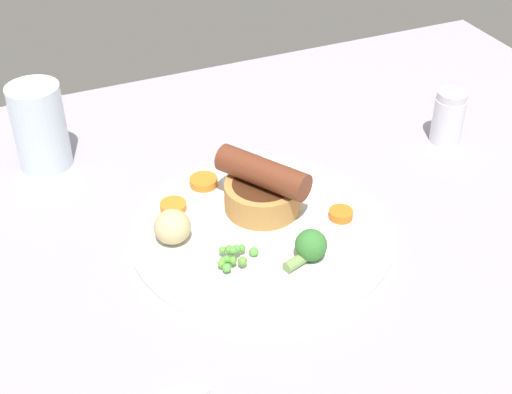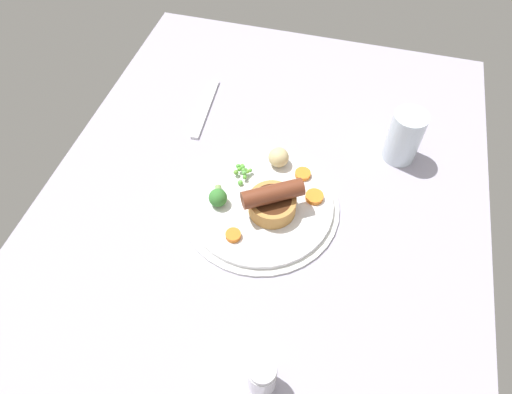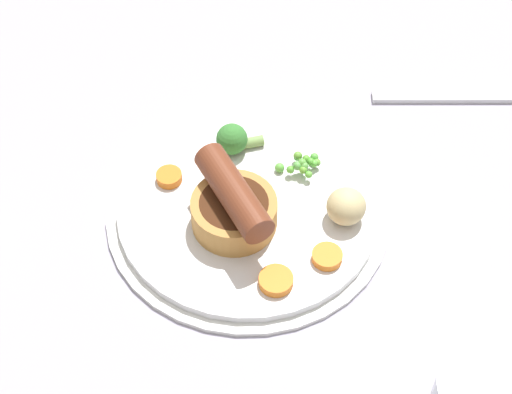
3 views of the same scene
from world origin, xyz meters
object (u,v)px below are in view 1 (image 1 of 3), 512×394
(sausage_pudding, at_px, (266,188))
(salt_shaker, at_px, (448,117))
(dinner_plate, at_px, (262,229))
(pea_pile, at_px, (234,255))
(carrot_slice_2, at_px, (173,206))
(carrot_slice_1, at_px, (204,182))
(broccoli_floret_near, at_px, (310,247))
(potato_chunk_0, at_px, (172,227))
(drinking_glass, at_px, (40,127))
(carrot_slice_0, at_px, (341,214))

(sausage_pudding, height_order, salt_shaker, sausage_pudding)
(dinner_plate, bearing_deg, pea_pile, -136.97)
(carrot_slice_2, bearing_deg, carrot_slice_1, 33.29)
(broccoli_floret_near, distance_m, carrot_slice_1, 0.17)
(sausage_pudding, xyz_separation_m, carrot_slice_2, (-0.10, 0.04, -0.02))
(sausage_pudding, relative_size, pea_pile, 2.27)
(pea_pile, xyz_separation_m, potato_chunk_0, (-0.04, 0.06, 0.01))
(dinner_plate, height_order, carrot_slice_2, carrot_slice_2)
(drinking_glass, bearing_deg, sausage_pudding, -45.06)
(carrot_slice_0, height_order, carrot_slice_1, same)
(sausage_pudding, xyz_separation_m, potato_chunk_0, (-0.11, -0.01, -0.01))
(sausage_pudding, bearing_deg, drinking_glass, 12.92)
(sausage_pudding, xyz_separation_m, carrot_slice_1, (-0.05, 0.07, -0.02))
(dinner_plate, xyz_separation_m, carrot_slice_0, (0.08, -0.02, 0.01))
(carrot_slice_2, height_order, salt_shaker, salt_shaker)
(dinner_plate, bearing_deg, broccoli_floret_near, -73.71)
(pea_pile, bearing_deg, carrot_slice_1, 82.63)
(sausage_pudding, bearing_deg, carrot_slice_2, 37.04)
(carrot_slice_1, bearing_deg, broccoli_floret_near, -71.86)
(dinner_plate, relative_size, broccoli_floret_near, 5.70)
(broccoli_floret_near, height_order, drinking_glass, drinking_glass)
(pea_pile, height_order, drinking_glass, drinking_glass)
(salt_shaker, bearing_deg, pea_pile, -159.63)
(dinner_plate, height_order, carrot_slice_1, carrot_slice_1)
(salt_shaker, bearing_deg, carrot_slice_0, -153.61)
(dinner_plate, height_order, carrot_slice_0, carrot_slice_0)
(pea_pile, relative_size, salt_shaker, 0.67)
(carrot_slice_0, bearing_deg, drinking_glass, 136.75)
(carrot_slice_1, relative_size, drinking_glass, 0.30)
(carrot_slice_0, relative_size, carrot_slice_1, 0.81)
(potato_chunk_0, height_order, drinking_glass, drinking_glass)
(sausage_pudding, relative_size, carrot_slice_1, 3.28)
(drinking_glass, bearing_deg, carrot_slice_2, -57.05)
(dinner_plate, bearing_deg, carrot_slice_1, 109.53)
(dinner_plate, distance_m, drinking_glass, 0.30)
(drinking_glass, relative_size, salt_shaker, 1.52)
(carrot_slice_0, relative_size, salt_shaker, 0.38)
(carrot_slice_0, distance_m, drinking_glass, 0.37)
(pea_pile, bearing_deg, potato_chunk_0, 127.72)
(carrot_slice_0, bearing_deg, carrot_slice_2, 151.94)
(pea_pile, distance_m, carrot_slice_0, 0.13)
(potato_chunk_0, height_order, carrot_slice_2, potato_chunk_0)
(carrot_slice_1, bearing_deg, carrot_slice_0, -45.40)
(dinner_plate, distance_m, potato_chunk_0, 0.10)
(carrot_slice_1, xyz_separation_m, salt_shaker, (0.33, -0.01, 0.02))
(dinner_plate, height_order, salt_shaker, salt_shaker)
(broccoli_floret_near, relative_size, salt_shaker, 0.71)
(dinner_plate, xyz_separation_m, carrot_slice_1, (-0.03, 0.09, 0.01))
(broccoli_floret_near, bearing_deg, carrot_slice_2, 108.92)
(pea_pile, relative_size, drinking_glass, 0.44)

